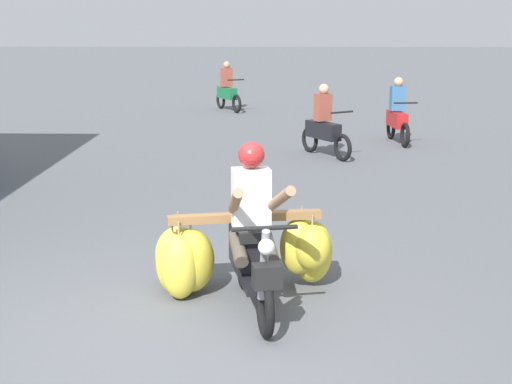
# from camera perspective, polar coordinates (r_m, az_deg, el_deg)

# --- Properties ---
(ground_plane) EXTENTS (120.00, 120.00, 0.00)m
(ground_plane) POSITION_cam_1_polar(r_m,az_deg,el_deg) (6.60, -5.58, -10.90)
(ground_plane) COLOR #56595E
(motorbike_main_loaded) EXTENTS (1.86, 1.86, 1.58)m
(motorbike_main_loaded) POSITION_cam_1_polar(r_m,az_deg,el_deg) (7.36, -1.33, -4.43)
(motorbike_main_loaded) COLOR black
(motorbike_main_loaded) RESTS_ON ground
(motorbike_distant_ahead_left) EXTENTS (0.50, 1.62, 1.40)m
(motorbike_distant_ahead_left) POSITION_cam_1_polar(r_m,az_deg,el_deg) (16.55, 10.60, 5.62)
(motorbike_distant_ahead_left) COLOR black
(motorbike_distant_ahead_left) RESTS_ON ground
(motorbike_distant_ahead_right) EXTENTS (0.94, 1.42, 1.40)m
(motorbike_distant_ahead_right) POSITION_cam_1_polar(r_m,az_deg,el_deg) (14.75, 5.13, 4.89)
(motorbike_distant_ahead_right) COLOR black
(motorbike_distant_ahead_right) RESTS_ON ground
(motorbike_distant_far_ahead) EXTENTS (0.88, 1.47, 1.40)m
(motorbike_distant_far_ahead) POSITION_cam_1_polar(r_m,az_deg,el_deg) (21.85, -2.17, 7.63)
(motorbike_distant_far_ahead) COLOR black
(motorbike_distant_far_ahead) RESTS_ON ground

